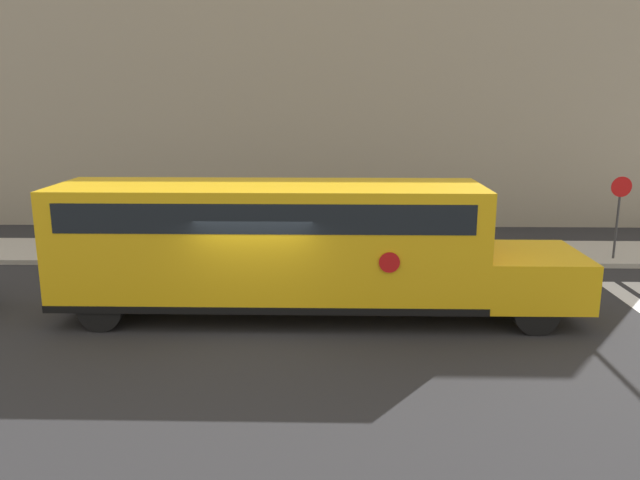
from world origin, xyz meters
TOP-DOWN VIEW (x-y plane):
  - ground_plane at (0.00, 0.00)m, footprint 60.00×60.00m
  - sidewalk_strip at (0.00, 6.50)m, footprint 44.00×3.00m
  - building_backdrop at (0.00, 13.00)m, footprint 32.00×4.00m
  - school_bus at (0.65, 0.74)m, footprint 11.95×2.57m
  - stop_sign at (10.33, 5.63)m, footprint 0.62×0.10m

SIDE VIEW (x-z plane):
  - ground_plane at x=0.00m, z-range 0.00..0.00m
  - sidewalk_strip at x=0.00m, z-range 0.00..0.15m
  - stop_sign at x=10.33m, z-range 0.39..3.07m
  - school_bus at x=0.65m, z-range 0.22..3.32m
  - building_backdrop at x=0.00m, z-range 0.00..11.26m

